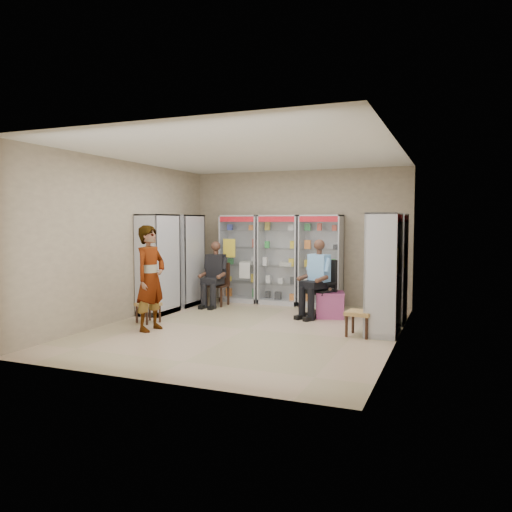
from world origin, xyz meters
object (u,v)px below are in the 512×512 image
at_px(cabinet_back_left, 241,258).
at_px(cabinet_back_right, 321,261).
at_px(pink_trunk, 330,305).
at_px(standing_man, 150,278).
at_px(cabinet_left_far, 186,260).
at_px(office_chair, 320,288).
at_px(cabinet_right_near, 384,274).
at_px(cabinet_left_near, 158,264).
at_px(woven_stool_b, 148,313).
at_px(wooden_chair, 217,284).
at_px(woven_stool_a, 359,324).
at_px(cabinet_back_mid, 280,260).
at_px(seated_shopkeeper, 320,281).
at_px(cabinet_right_far, 392,268).

relative_size(cabinet_back_left, cabinet_back_right, 1.00).
bearing_deg(pink_trunk, cabinet_back_left, 154.13).
bearing_deg(standing_man, cabinet_left_far, 22.51).
bearing_deg(office_chair, cabinet_right_near, -14.20).
relative_size(cabinet_left_near, office_chair, 1.80).
bearing_deg(cabinet_right_near, woven_stool_b, 99.01).
bearing_deg(wooden_chair, cabinet_right_near, -21.64).
relative_size(cabinet_back_left, cabinet_left_near, 1.00).
height_order(woven_stool_a, woven_stool_b, woven_stool_a).
relative_size(cabinet_back_mid, pink_trunk, 3.88).
bearing_deg(cabinet_back_mid, standing_man, -108.53).
distance_m(cabinet_back_left, cabinet_right_near, 4.18).
bearing_deg(woven_stool_a, cabinet_back_right, 117.22).
relative_size(cabinet_right_near, wooden_chair, 2.13).
bearing_deg(seated_shopkeeper, cabinet_back_left, 176.21).
bearing_deg(cabinet_right_far, wooden_chair, 83.96).
bearing_deg(pink_trunk, cabinet_right_near, -43.08).
xyz_separation_m(cabinet_back_right, cabinet_right_near, (1.63, -2.23, 0.00)).
distance_m(office_chair, pink_trunk, 0.36).
relative_size(woven_stool_a, woven_stool_b, 1.11).
distance_m(cabinet_back_mid, wooden_chair, 1.50).
distance_m(cabinet_back_right, woven_stool_a, 2.95).
height_order(cabinet_back_right, woven_stool_a, cabinet_back_right).
xyz_separation_m(cabinet_back_mid, seated_shopkeeper, (1.23, -1.19, -0.29)).
bearing_deg(cabinet_back_right, cabinet_left_near, -144.35).
distance_m(wooden_chair, office_chair, 2.47).
height_order(seated_shopkeeper, woven_stool_b, seated_shopkeeper).
bearing_deg(woven_stool_b, cabinet_left_near, 111.11).
height_order(cabinet_left_far, pink_trunk, cabinet_left_far).
bearing_deg(cabinet_left_near, pink_trunk, 104.84).
distance_m(office_chair, woven_stool_a, 1.75).
bearing_deg(standing_man, cabinet_right_far, -52.65).
height_order(seated_shopkeeper, pink_trunk, seated_shopkeeper).
bearing_deg(cabinet_left_far, woven_stool_a, 68.86).
distance_m(cabinet_left_far, woven_stool_a, 4.50).
height_order(office_chair, woven_stool_a, office_chair).
distance_m(seated_shopkeeper, pink_trunk, 0.50).
xyz_separation_m(pink_trunk, woven_stool_b, (-2.98, -1.73, -0.06)).
bearing_deg(pink_trunk, standing_man, -138.77).
distance_m(cabinet_right_near, cabinet_left_near, 4.46).
bearing_deg(office_chair, wooden_chair, -164.77).
bearing_deg(woven_stool_a, pink_trunk, 120.87).
relative_size(cabinet_right_near, standing_man, 1.12).
bearing_deg(standing_man, cabinet_left_near, 34.13).
bearing_deg(pink_trunk, woven_stool_b, -149.83).
xyz_separation_m(seated_shopkeeper, woven_stool_b, (-2.78, -1.69, -0.52)).
distance_m(cabinet_back_right, pink_trunk, 1.46).
height_order(cabinet_left_far, seated_shopkeeper, cabinet_left_far).
bearing_deg(cabinet_back_right, office_chair, -75.99).
xyz_separation_m(office_chair, woven_stool_a, (1.02, -1.39, -0.35)).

